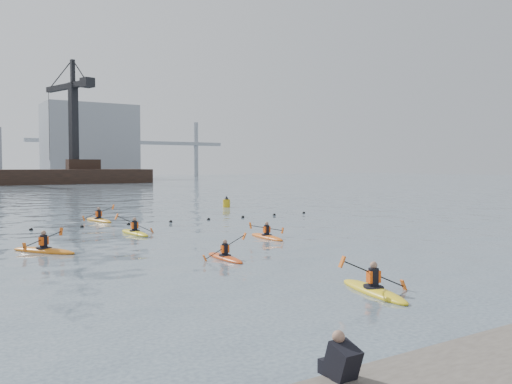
# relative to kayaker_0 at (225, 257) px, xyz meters

# --- Properties ---
(ground) EXTENTS (400.00, 400.00, 0.00)m
(ground) POSITION_rel_kayaker_0_xyz_m (0.14, -7.42, -0.09)
(ground) COLOR #3A4755
(ground) RESTS_ON ground
(float_line) EXTENTS (33.24, 0.73, 0.24)m
(float_line) POSITION_rel_kayaker_0_xyz_m (-0.36, 15.12, -0.06)
(float_line) COLOR black
(float_line) RESTS_ON ground
(kayaker_0) EXTENTS (2.03, 2.92, 1.16)m
(kayaker_0) POSITION_rel_kayaker_0_xyz_m (0.00, 0.00, 0.00)
(kayaker_0) COLOR #C54112
(kayaker_0) RESTS_ON ground
(kayaker_1) EXTENTS (2.37, 3.52, 1.34)m
(kayaker_1) POSITION_rel_kayaker_0_xyz_m (0.83, -7.75, 0.02)
(kayaker_1) COLOR yellow
(kayaker_1) RESTS_ON ground
(kayaker_2) EXTENTS (2.58, 3.27, 1.13)m
(kayaker_2) POSITION_rel_kayaker_0_xyz_m (-5.99, 6.02, 0.02)
(kayaker_2) COLOR #C96812
(kayaker_2) RESTS_ON ground
(kayaker_3) EXTENTS (2.35, 3.39, 1.35)m
(kayaker_3) POSITION_rel_kayaker_0_xyz_m (-0.21, 10.07, 0.01)
(kayaker_3) COLOR gold
(kayaker_3) RESTS_ON ground
(kayaker_4) EXTENTS (2.13, 3.18, 1.02)m
(kayaker_4) POSITION_rel_kayaker_0_xyz_m (5.14, 4.48, 0.01)
(kayaker_4) COLOR orange
(kayaker_4) RESTS_ON ground
(kayaker_5) EXTENTS (2.39, 3.57, 1.26)m
(kayaker_5) POSITION_rel_kayaker_0_xyz_m (0.19, 18.28, 0.02)
(kayaker_5) COLOR orange
(kayaker_5) RESTS_ON ground
(nav_buoy) EXTENTS (0.68, 0.68, 1.23)m
(nav_buoy) POSITION_rel_kayaker_0_xyz_m (14.14, 24.55, 0.29)
(nav_buoy) COLOR #BC8C12
(nav_buoy) RESTS_ON ground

